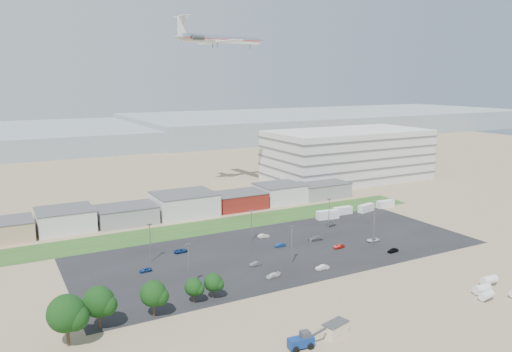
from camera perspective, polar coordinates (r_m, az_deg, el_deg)
ground at (r=131.50m, az=5.54°, el=-11.28°), size 700.00×700.00×0.00m
parking_lot at (r=149.74m, az=2.82°, el=-8.42°), size 120.00×50.00×0.01m
grass_strip at (r=174.48m, az=-4.10°, el=-5.60°), size 160.00×16.00×0.02m
hills_backdrop at (r=431.84m, az=-13.84°, el=4.63°), size 700.00×200.00×9.00m
building_row at (r=184.84m, az=-11.39°, el=-3.56°), size 170.00×20.00×8.00m
parking_garage at (r=254.57m, az=10.44°, el=2.38°), size 80.00×40.00×25.00m
portable_shed at (r=103.83m, az=9.07°, el=-16.89°), size 6.06×4.19×2.77m
telehandler at (r=98.71m, az=5.15°, el=-18.19°), size 8.14×3.43×3.30m
storage_tank_nw at (r=131.42m, az=24.42°, el=-11.67°), size 4.36×2.30×2.57m
storage_tank_ne at (r=137.54m, az=25.09°, el=-10.71°), size 4.37×2.33×2.57m
storage_tank_sw at (r=128.62m, az=24.84°, el=-12.27°), size 3.99×2.32×2.28m
box_trailer_a at (r=183.02m, az=8.19°, el=-4.39°), size 8.59×3.63×3.13m
box_trailer_b at (r=190.13m, az=9.89°, el=-3.91°), size 7.56×2.51×2.82m
box_trailer_c at (r=195.64m, az=12.48°, el=-3.59°), size 7.78×3.94×2.79m
box_trailer_d at (r=203.71m, az=14.56°, el=-3.10°), size 7.56×2.51×2.82m
tree_far_left at (r=103.54m, az=-20.83°, el=-14.87°), size 7.71×7.71×11.56m
tree_left at (r=108.27m, az=-17.54°, el=-13.88°), size 6.80×6.80×10.20m
tree_mid at (r=110.81m, az=-11.65°, el=-13.32°), size 6.01×6.01×9.02m
tree_right at (r=115.91m, az=-7.13°, el=-12.70°), size 4.41×4.41×6.62m
tree_near at (r=117.60m, az=-4.92°, el=-12.23°), size 4.58×4.58×6.86m
lightpole_front_l at (r=123.29m, az=-7.70°, el=-10.13°), size 1.29×0.54×10.99m
lightpole_front_m at (r=137.53m, az=4.10°, el=-7.86°), size 1.26×0.53×10.72m
lightpole_front_r at (r=153.57m, az=13.30°, el=-6.12°), size 1.25×0.52×10.67m
lightpole_back_l at (r=141.56m, az=-11.99°, el=-7.50°), size 1.27×0.53×10.84m
lightpole_back_m at (r=155.99m, az=-0.53°, el=-5.69°), size 1.17×0.49×9.96m
lightpole_back_r at (r=170.90m, az=8.34°, el=-4.27°), size 1.20×0.50×10.24m
airliner at (r=223.73m, az=-3.99°, el=15.34°), size 48.25×34.84×13.56m
parked_car_0 at (r=160.87m, az=13.23°, el=-7.11°), size 4.22×2.30×1.12m
parked_car_1 at (r=152.64m, az=9.47°, el=-7.94°), size 3.71×1.54×1.19m
parked_car_2 at (r=152.70m, az=15.39°, el=-8.18°), size 3.72×1.70×1.24m
parked_car_3 at (r=129.80m, az=1.96°, el=-11.27°), size 4.00×1.89×1.13m
parked_car_4 at (r=137.29m, az=-0.06°, el=-9.99°), size 3.53×1.48×1.14m
parked_car_5 at (r=136.20m, az=-12.52°, el=-10.44°), size 3.41×1.65×1.12m
parked_car_7 at (r=152.14m, az=2.76°, el=-7.88°), size 3.52×1.25×1.16m
parked_car_8 at (r=174.90m, az=8.68°, el=-5.48°), size 3.41×1.69×1.12m
parked_car_9 at (r=148.72m, az=-8.57°, el=-8.44°), size 4.35×2.38×1.16m
parked_car_11 at (r=160.32m, az=0.88°, el=-6.85°), size 3.89×1.71×1.24m
parked_car_12 at (r=158.89m, az=6.81°, el=-7.09°), size 4.61×2.17×1.30m
parked_car_13 at (r=135.79m, az=7.59°, el=-10.31°), size 3.85×1.55×1.25m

